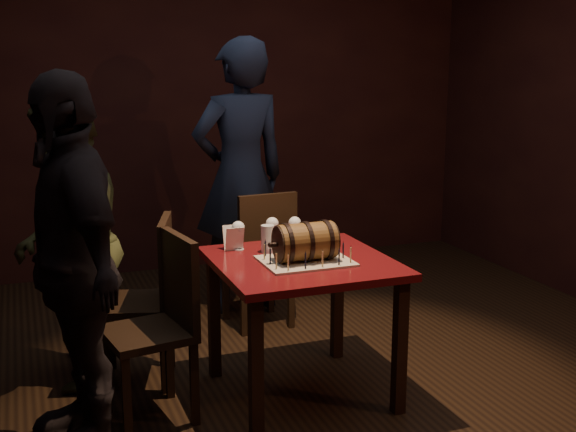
{
  "coord_description": "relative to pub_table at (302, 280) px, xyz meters",
  "views": [
    {
      "loc": [
        -1.37,
        -3.47,
        1.78
      ],
      "look_at": [
        -0.05,
        0.05,
        0.95
      ],
      "focal_mm": 45.0,
      "sensor_mm": 36.0,
      "label": 1
    }
  ],
  "objects": [
    {
      "name": "room_shell",
      "position": [
        0.03,
        0.11,
        0.76
      ],
      "size": [
        5.04,
        5.04,
        2.8
      ],
      "color": "black",
      "rests_on": "ground"
    },
    {
      "name": "pub_table",
      "position": [
        0.0,
        0.0,
        0.0
      ],
      "size": [
        0.9,
        0.9,
        0.75
      ],
      "color": "#470B10",
      "rests_on": "ground"
    },
    {
      "name": "cake_board",
      "position": [
        -0.0,
        -0.05,
        0.12
      ],
      "size": [
        0.45,
        0.35,
        0.01
      ],
      "primitive_type": "cube",
      "color": "#AFA18D",
      "rests_on": "pub_table"
    },
    {
      "name": "barrel_cake",
      "position": [
        -0.0,
        -0.05,
        0.22
      ],
      "size": [
        0.36,
        0.21,
        0.21
      ],
      "color": "brown",
      "rests_on": "cake_board"
    },
    {
      "name": "birthday_candles",
      "position": [
        -0.0,
        -0.05,
        0.16
      ],
      "size": [
        0.4,
        0.3,
        0.09
      ],
      "color": "#D4BF7F",
      "rests_on": "cake_board"
    },
    {
      "name": "wine_glass_left",
      "position": [
        -0.25,
        0.3,
        0.23
      ],
      "size": [
        0.07,
        0.07,
        0.16
      ],
      "color": "silver",
      "rests_on": "pub_table"
    },
    {
      "name": "wine_glass_mid",
      "position": [
        -0.05,
        0.33,
        0.23
      ],
      "size": [
        0.07,
        0.07,
        0.16
      ],
      "color": "silver",
      "rests_on": "pub_table"
    },
    {
      "name": "wine_glass_right",
      "position": [
        0.07,
        0.3,
        0.23
      ],
      "size": [
        0.07,
        0.07,
        0.16
      ],
      "color": "silver",
      "rests_on": "pub_table"
    },
    {
      "name": "pint_of_ale",
      "position": [
        -0.12,
        0.19,
        0.18
      ],
      "size": [
        0.07,
        0.07,
        0.15
      ],
      "color": "silver",
      "rests_on": "pub_table"
    },
    {
      "name": "menu_card",
      "position": [
        -0.28,
        0.31,
        0.17
      ],
      "size": [
        0.1,
        0.05,
        0.13
      ],
      "primitive_type": null,
      "color": "white",
      "rests_on": "pub_table"
    },
    {
      "name": "chair_back",
      "position": [
        0.12,
        1.0,
        -0.12
      ],
      "size": [
        0.43,
        0.43,
        0.93
      ],
      "color": "black",
      "rests_on": "ground"
    },
    {
      "name": "chair_left_rear",
      "position": [
        -0.73,
        0.45,
        -0.12
      ],
      "size": [
        0.5,
        0.5,
        0.93
      ],
      "color": "black",
      "rests_on": "ground"
    },
    {
      "name": "chair_left_front",
      "position": [
        -0.74,
        0.02,
        -0.12
      ],
      "size": [
        0.46,
        0.46,
        0.93
      ],
      "color": "black",
      "rests_on": "ground"
    },
    {
      "name": "person_back",
      "position": [
        0.1,
        1.43,
        0.32
      ],
      "size": [
        0.75,
        0.55,
        1.92
      ],
      "primitive_type": "imported",
      "rotation": [
        0.0,
        0.0,
        3.27
      ],
      "color": "#1C2338",
      "rests_on": "ground"
    },
    {
      "name": "person_left_rear",
      "position": [
        -1.13,
        0.61,
        0.15
      ],
      "size": [
        0.71,
        0.85,
        1.57
      ],
      "primitive_type": "imported",
      "rotation": [
        0.0,
        0.0,
        -1.74
      ],
      "color": "#3B3D1E",
      "rests_on": "ground"
    },
    {
      "name": "person_left_front",
      "position": [
        -1.15,
        -0.09,
        0.23
      ],
      "size": [
        0.6,
        1.08,
        1.73
      ],
      "primitive_type": "imported",
      "rotation": [
        0.0,
        0.0,
        -1.38
      ],
      "color": "black",
      "rests_on": "ground"
    }
  ]
}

